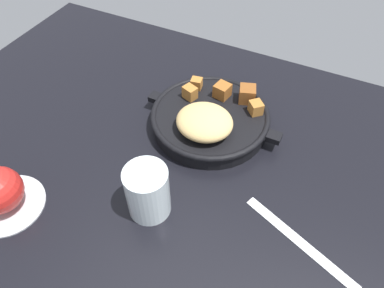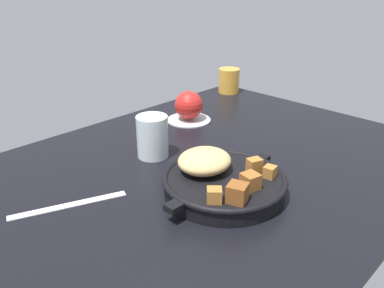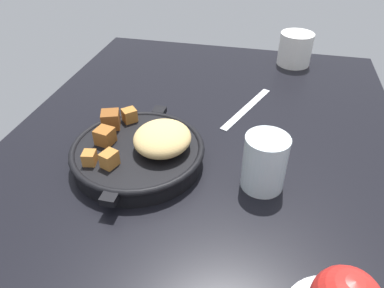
# 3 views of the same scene
# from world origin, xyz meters

# --- Properties ---
(ground_plane) EXTENTS (1.16, 0.76, 0.02)m
(ground_plane) POSITION_xyz_m (0.00, 0.00, -0.01)
(ground_plane) COLOR black
(cast_iron_skillet) EXTENTS (0.28, 0.23, 0.07)m
(cast_iron_skillet) POSITION_xyz_m (-0.01, -0.09, 0.03)
(cast_iron_skillet) COLOR black
(cast_iron_skillet) RESTS_ON ground_plane
(saucer_plate) EXTENTS (0.12, 0.12, 0.01)m
(saucer_plate) POSITION_xyz_m (0.23, 0.22, 0.00)
(saucer_plate) COLOR #B7BABF
(saucer_plate) RESTS_ON ground_plane
(butter_knife) EXTENTS (0.20, 0.09, 0.00)m
(butter_knife) POSITION_xyz_m (-0.23, 0.07, 0.00)
(butter_knife) COLOR silver
(butter_knife) RESTS_ON ground_plane
(water_glass_tall) EXTENTS (0.07, 0.07, 0.09)m
(water_glass_tall) POSITION_xyz_m (0.01, 0.12, 0.05)
(water_glass_tall) COLOR silver
(water_glass_tall) RESTS_ON ground_plane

